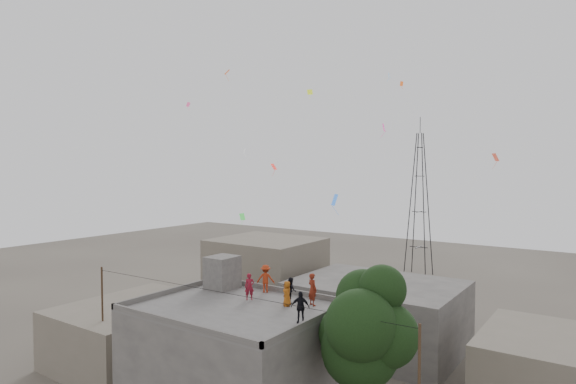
# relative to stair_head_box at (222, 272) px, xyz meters

# --- Properties ---
(main_building) EXTENTS (10.00, 8.00, 6.10)m
(main_building) POSITION_rel_stair_head_box_xyz_m (3.20, -2.60, -4.05)
(main_building) COLOR #4D4B48
(main_building) RESTS_ON ground
(parapet) EXTENTS (10.00, 8.00, 0.30)m
(parapet) POSITION_rel_stair_head_box_xyz_m (3.20, -2.60, -0.85)
(parapet) COLOR #4D4B48
(parapet) RESTS_ON main_building
(stair_head_box) EXTENTS (1.60, 1.80, 2.00)m
(stair_head_box) POSITION_rel_stair_head_box_xyz_m (0.00, 0.00, 0.00)
(stair_head_box) COLOR #4D4B48
(stair_head_box) RESTS_ON main_building
(neighbor_west) EXTENTS (8.00, 10.00, 4.00)m
(neighbor_west) POSITION_rel_stair_head_box_xyz_m (-7.80, -0.60, -5.10)
(neighbor_west) COLOR #696153
(neighbor_west) RESTS_ON ground
(neighbor_north) EXTENTS (12.00, 9.00, 5.00)m
(neighbor_north) POSITION_rel_stair_head_box_xyz_m (5.20, 11.40, -4.60)
(neighbor_north) COLOR #4D4B48
(neighbor_north) RESTS_ON ground
(neighbor_northwest) EXTENTS (9.00, 8.00, 7.00)m
(neighbor_northwest) POSITION_rel_stair_head_box_xyz_m (-6.80, 13.40, -3.60)
(neighbor_northwest) COLOR #696153
(neighbor_northwest) RESTS_ON ground
(neighbor_east) EXTENTS (7.00, 8.00, 4.40)m
(neighbor_east) POSITION_rel_stair_head_box_xyz_m (17.20, 7.40, -4.90)
(neighbor_east) COLOR #696153
(neighbor_east) RESTS_ON ground
(tree) EXTENTS (4.90, 4.60, 9.10)m
(tree) POSITION_rel_stair_head_box_xyz_m (10.57, -2.00, -1.00)
(tree) COLOR black
(tree) RESTS_ON ground
(utility_line) EXTENTS (20.12, 0.62, 7.40)m
(utility_line) POSITION_rel_stair_head_box_xyz_m (3.70, -3.85, -3.27)
(utility_line) COLOR black
(utility_line) RESTS_ON ground
(transmission_tower) EXTENTS (2.97, 2.97, 20.01)m
(transmission_tower) POSITION_rel_stair_head_box_xyz_m (-0.80, 37.40, 1.97)
(transmission_tower) COLOR black
(transmission_tower) RESTS_ON ground
(person_red_adult) EXTENTS (0.75, 0.64, 1.75)m
(person_red_adult) POSITION_rel_stair_head_box_xyz_m (6.50, 0.05, -0.13)
(person_red_adult) COLOR maroon
(person_red_adult) RESTS_ON main_building
(person_orange_child) EXTENTS (0.78, 0.75, 1.34)m
(person_orange_child) POSITION_rel_stair_head_box_xyz_m (5.43, -0.83, -0.33)
(person_orange_child) COLOR #9E4F12
(person_orange_child) RESTS_ON main_building
(person_dark_child) EXTENTS (0.86, 0.84, 1.40)m
(person_dark_child) POSITION_rel_stair_head_box_xyz_m (5.23, -0.16, -0.30)
(person_dark_child) COLOR black
(person_dark_child) RESTS_ON main_building
(person_dark_adult) EXTENTS (0.97, 0.70, 1.53)m
(person_dark_adult) POSITION_rel_stair_head_box_xyz_m (7.58, -2.82, -0.24)
(person_dark_adult) COLOR black
(person_dark_adult) RESTS_ON main_building
(person_orange_adult) EXTENTS (1.23, 1.06, 1.65)m
(person_orange_adult) POSITION_rel_stair_head_box_xyz_m (2.75, 0.79, -0.17)
(person_orange_adult) COLOR #9F2D12
(person_orange_adult) RESTS_ON main_building
(person_red_child) EXTENTS (0.63, 0.63, 1.48)m
(person_red_child) POSITION_rel_stair_head_box_xyz_m (2.99, -1.02, -0.26)
(person_red_child) COLOR maroon
(person_red_child) RESTS_ON main_building
(kites) EXTENTS (21.15, 17.03, 10.93)m
(kites) POSITION_rel_stair_head_box_xyz_m (3.40, 5.95, 8.56)
(kites) COLOR #FF221A
(kites) RESTS_ON ground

